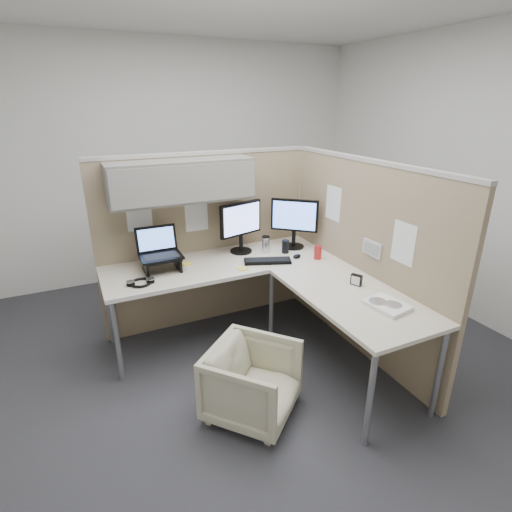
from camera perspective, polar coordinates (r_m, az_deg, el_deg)
name	(u,v)px	position (r m, az deg, el deg)	size (l,w,h in m)	color
ground	(258,363)	(3.44, 0.28, -14.97)	(4.50, 4.50, 0.00)	#2D2D31
partition_back	(196,214)	(3.60, -8.56, 5.93)	(2.00, 0.36, 1.63)	#9B8565
partition_right	(359,257)	(3.44, 14.45, -0.17)	(0.07, 2.03, 1.63)	#9B8565
desk	(265,279)	(3.24, 1.33, -3.34)	(2.00, 1.98, 0.73)	beige
office_chair	(253,379)	(2.82, -0.50, -17.13)	(0.55, 0.52, 0.57)	#B9B693
monitor_left	(241,223)	(3.62, -2.18, 4.69)	(0.43, 0.20, 0.47)	black
monitor_right	(294,220)	(3.75, 5.49, 5.21)	(0.35, 0.32, 0.47)	black
laptop_station	(160,255)	(3.35, -13.53, 0.18)	(0.33, 0.29, 0.35)	black
keyboard	(267,261)	(3.46, 1.65, -0.71)	(0.40, 0.13, 0.02)	black
mouse	(297,256)	(3.57, 5.87, -0.02)	(0.09, 0.06, 0.03)	black
travel_mug	(266,244)	(3.67, 1.42, 1.70)	(0.07, 0.07, 0.15)	silver
soda_can_green	(318,253)	(3.56, 8.82, 0.50)	(0.07, 0.07, 0.12)	#B21E1E
soda_can_silver	(285,246)	(3.67, 4.22, 1.36)	(0.07, 0.07, 0.12)	black
sticky_note_c	(187,264)	(3.47, -9.89, -1.11)	(0.08, 0.08, 0.01)	yellow
sticky_note_b	(242,269)	(3.32, -1.95, -1.82)	(0.08, 0.08, 0.01)	yellow
headphones	(141,282)	(3.17, -16.15, -3.64)	(0.21, 0.18, 0.03)	black
paper_stack	(387,305)	(2.86, 18.21, -6.70)	(0.25, 0.30, 0.03)	white
desk_clock	(356,280)	(3.12, 14.14, -3.33)	(0.07, 0.09, 0.08)	black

